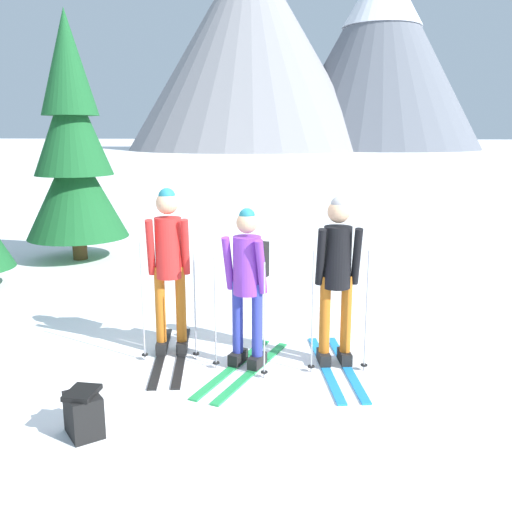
% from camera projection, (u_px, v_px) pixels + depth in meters
% --- Properties ---
extents(ground_plane, '(400.00, 400.00, 0.00)m').
position_uv_depth(ground_plane, '(227.00, 364.00, 5.82)').
color(ground_plane, white).
extents(skier_in_red, '(0.66, 1.66, 1.80)m').
position_uv_depth(skier_in_red, '(169.00, 261.00, 5.90)').
color(skier_in_red, black).
rests_on(skier_in_red, ground).
extents(skier_in_purple, '(0.73, 1.63, 1.64)m').
position_uv_depth(skier_in_purple, '(248.00, 280.00, 5.58)').
color(skier_in_purple, green).
rests_on(skier_in_purple, ground).
extents(skier_in_black, '(0.67, 1.65, 1.75)m').
position_uv_depth(skier_in_black, '(337.00, 275.00, 5.60)').
color(skier_in_black, '#1E84D1').
rests_on(skier_in_black, ground).
extents(pine_tree_mid, '(1.86, 1.86, 4.50)m').
position_uv_depth(pine_tree_mid, '(73.00, 149.00, 10.20)').
color(pine_tree_mid, '#51381E').
rests_on(pine_tree_mid, ground).
extents(backpack_on_snow_front, '(0.39, 0.40, 0.38)m').
position_uv_depth(backpack_on_snow_front, '(84.00, 413.00, 4.43)').
color(backpack_on_snow_front, black).
rests_on(backpack_on_snow_front, ground).
extents(mountain_ridge_distant, '(48.79, 36.48, 27.28)m').
position_uv_depth(mountain_ridge_distant, '(306.00, 48.00, 76.65)').
color(mountain_ridge_distant, gray).
rests_on(mountain_ridge_distant, ground).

